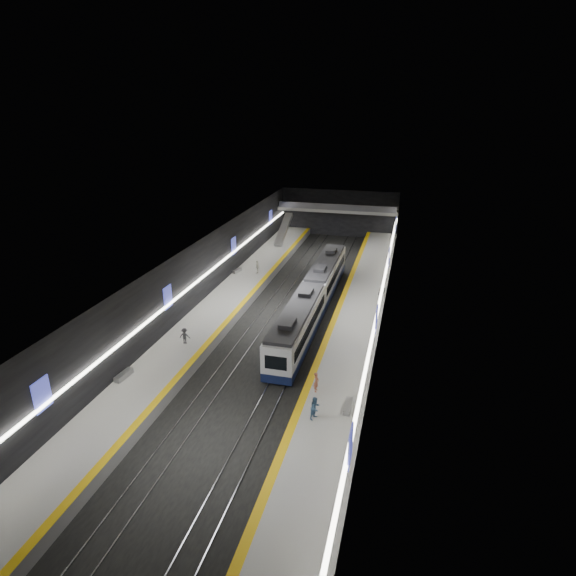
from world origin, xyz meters
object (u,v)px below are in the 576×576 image
(bench_left_far, at_px, (237,271))
(passenger_right_a, at_px, (316,382))
(bench_left_near, at_px, (124,375))
(bench_right_far, at_px, (382,291))
(passenger_left_b, at_px, (185,336))
(escalator, at_px, (284,229))
(passenger_left_a, at_px, (257,267))
(bench_right_near, at_px, (348,406))
(train, at_px, (313,296))
(passenger_right_b, at_px, (315,408))

(bench_left_far, xyz_separation_m, passenger_right_a, (15.58, -24.77, 0.61))
(passenger_right_a, bearing_deg, bench_left_near, 100.14)
(bench_left_near, height_order, passenger_right_a, passenger_right_a)
(bench_right_far, relative_size, passenger_left_b, 1.26)
(escalator, distance_m, passenger_left_a, 15.97)
(bench_right_far, distance_m, passenger_left_a, 16.54)
(passenger_right_a, xyz_separation_m, passenger_left_a, (-12.85, 25.06, 0.06))
(bench_right_far, bearing_deg, passenger_right_a, -95.57)
(bench_right_near, relative_size, passenger_left_b, 1.21)
(passenger_left_a, bearing_deg, passenger_left_b, -14.06)
(train, bearing_deg, bench_left_far, 144.28)
(bench_right_near, xyz_separation_m, bench_right_far, (0.72, 23.81, 0.01))
(train, relative_size, passenger_right_a, 18.52)
(passenger_left_a, bearing_deg, passenger_right_a, 14.53)
(escalator, height_order, passenger_left_b, escalator)
(bench_left_near, xyz_separation_m, bench_left_far, (0.00, 26.78, -0.03))
(passenger_right_b, distance_m, passenger_left_b, 16.14)
(bench_right_near, bearing_deg, train, 108.93)
(bench_left_far, relative_size, passenger_left_a, 0.94)
(bench_left_near, distance_m, passenger_right_a, 15.72)
(bench_left_near, bearing_deg, bench_right_near, 6.26)
(bench_right_near, height_order, passenger_right_a, passenger_right_a)
(bench_left_far, height_order, passenger_left_a, passenger_left_a)
(train, distance_m, passenger_left_b, 15.06)
(bench_right_far, distance_m, passenger_left_b, 24.19)
(bench_right_near, bearing_deg, passenger_left_b, 157.83)
(bench_left_near, height_order, bench_left_far, bench_left_near)
(escalator, bearing_deg, passenger_right_b, -72.28)
(bench_right_far, bearing_deg, bench_left_far, 175.27)
(passenger_right_b, bearing_deg, passenger_right_a, 37.73)
(bench_left_far, relative_size, passenger_right_a, 1.00)
(train, relative_size, passenger_left_a, 17.33)
(train, height_order, passenger_left_a, train)
(escalator, relative_size, passenger_left_b, 5.18)
(bench_left_far, distance_m, passenger_left_a, 2.83)
(escalator, xyz_separation_m, bench_right_near, (16.28, -42.67, -1.67))
(passenger_right_b, xyz_separation_m, passenger_left_a, (-13.45, 28.45, 0.01))
(bench_right_near, xyz_separation_m, passenger_left_a, (-15.55, 26.75, 0.64))
(train, bearing_deg, escalator, 111.93)
(passenger_left_b, bearing_deg, bench_right_far, -141.17)
(passenger_left_b, bearing_deg, escalator, -96.89)
(bench_right_near, xyz_separation_m, passenger_left_b, (-16.06, 6.39, 0.54))
(escalator, xyz_separation_m, passenger_left_a, (0.73, -15.92, -1.03))
(bench_right_near, distance_m, bench_right_far, 23.82)
(train, height_order, escalator, escalator)
(escalator, xyz_separation_m, bench_left_near, (-2.00, -42.98, -1.67))
(passenger_right_a, distance_m, passenger_left_a, 28.16)
(escalator, xyz_separation_m, passenger_right_b, (14.18, -44.37, -1.04))
(bench_right_far, height_order, passenger_right_b, passenger_right_b)
(bench_right_near, distance_m, passenger_right_a, 3.24)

